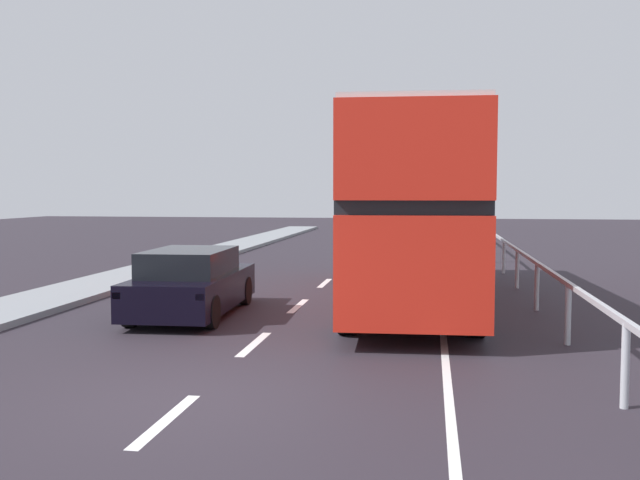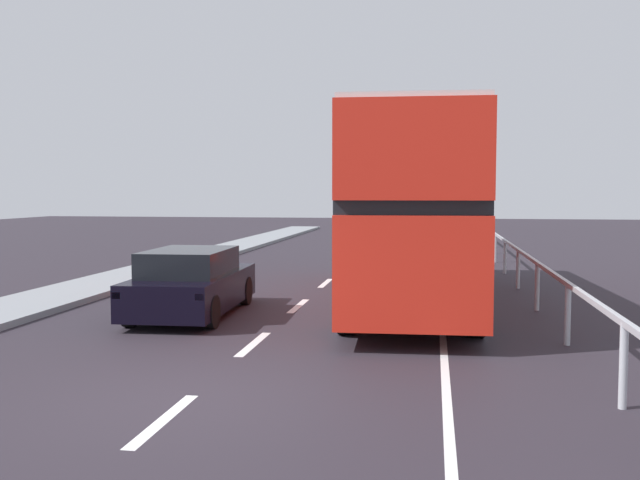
# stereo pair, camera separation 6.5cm
# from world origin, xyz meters

# --- Properties ---
(ground_plane) EXTENTS (74.46, 120.00, 0.10)m
(ground_plane) POSITION_xyz_m (0.00, 0.00, -0.05)
(ground_plane) COLOR #2A232C
(lane_paint_markings) EXTENTS (3.33, 46.00, 0.01)m
(lane_paint_markings) POSITION_xyz_m (1.92, 9.00, 0.00)
(lane_paint_markings) COLOR silver
(lane_paint_markings) RESTS_ON ground
(bridge_side_railing) EXTENTS (0.10, 42.00, 1.08)m
(bridge_side_railing) POSITION_xyz_m (5.26, 9.00, 0.87)
(bridge_side_railing) COLOR #B2B4BB
(bridge_side_railing) RESTS_ON ground
(double_decker_bus_red) EXTENTS (3.00, 11.14, 4.16)m
(double_decker_bus_red) POSITION_xyz_m (2.44, 8.05, 2.23)
(double_decker_bus_red) COLOR red
(double_decker_bus_red) RESTS_ON ground
(hatchback_car_near) EXTENTS (1.94, 4.33, 1.40)m
(hatchback_car_near) POSITION_xyz_m (-1.98, 5.48, 0.68)
(hatchback_car_near) COLOR black
(hatchback_car_near) RESTS_ON ground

